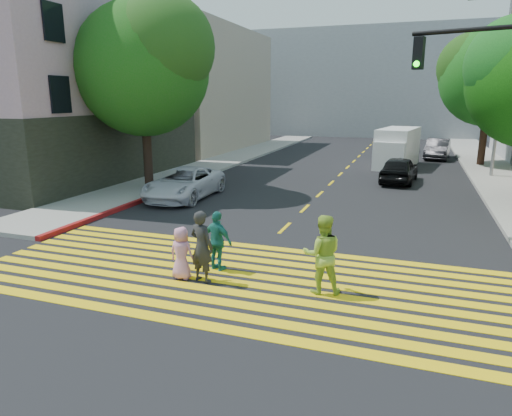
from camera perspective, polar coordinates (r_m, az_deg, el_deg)
The scene contains 20 objects.
ground at distance 10.47m, azimuth -5.53°, elevation -11.17°, with size 120.00×120.00×0.00m, color black.
sidewalk_left at distance 33.35m, azimuth -3.03°, elevation 6.20°, with size 3.00×40.00×0.15m, color gray.
curb_red at distance 18.75m, azimuth -17.13°, elevation -0.24°, with size 0.20×8.00×0.16m, color maroon.
crosswalk at distance 11.53m, azimuth -2.86°, elevation -8.67°, with size 13.40×5.30×0.01m.
lane_line at distance 31.66m, azimuth 11.78°, elevation 5.41°, with size 0.12×34.40×0.01m.
building_left_pink at distance 28.75m, azimuth -25.64°, elevation 12.73°, with size 12.10×14.10×11.00m.
building_left_tan at distance 41.74m, azimuth -9.76°, elevation 14.30°, with size 12.00×16.00×10.00m, color tan.
backdrop_block at distance 56.77m, azimuth 15.70°, elevation 14.79°, with size 30.00×8.00×12.00m, color gray.
tree_left at distance 22.58m, azimuth -13.81°, elevation 17.36°, with size 8.28×8.04×8.89m.
tree_right_far at distance 33.00m, azimuth 27.46°, elevation 14.93°, with size 7.63×7.28×8.84m.
pedestrian_man at distance 11.10m, azimuth -6.80°, elevation -4.79°, with size 0.65×0.43×1.78m, color #252526.
pedestrian_woman at distance 10.49m, azimuth 8.29°, elevation -5.76°, with size 0.90×0.70×1.84m, color #97BC37.
pedestrian_child at distance 11.40m, azimuth -9.29°, elevation -5.58°, with size 0.65×0.42×1.32m, color pink.
pedestrian_extra at distance 11.80m, azimuth -4.83°, elevation -4.15°, with size 0.92×0.38×1.57m, color #21796C.
white_sedan at distance 20.50m, azimuth -8.95°, elevation 3.07°, with size 2.25×4.88×1.36m, color silver.
dark_car_near at distance 25.27m, azimuth 17.45°, elevation 4.62°, with size 1.64×4.08×1.39m, color black.
silver_car at distance 39.30m, azimuth 17.99°, elevation 7.50°, with size 1.76×4.32×1.25m, color gray.
dark_car_parked at distance 36.23m, azimuth 21.74°, elevation 6.89°, with size 1.54×4.42×1.46m, color black.
white_van at distance 30.96m, azimuth 17.17°, elevation 7.08°, with size 2.73×5.46×2.46m.
street_lamp at distance 28.39m, azimuth 28.10°, elevation 14.56°, with size 2.21×0.49×9.76m.
Camera 1 is at (4.05, -8.60, 4.38)m, focal length 32.00 mm.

